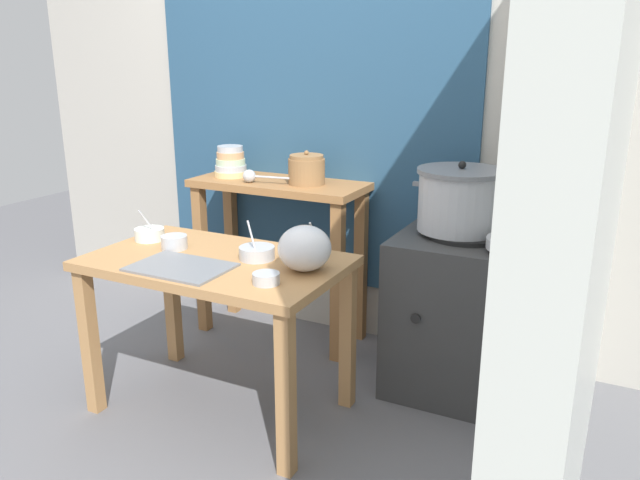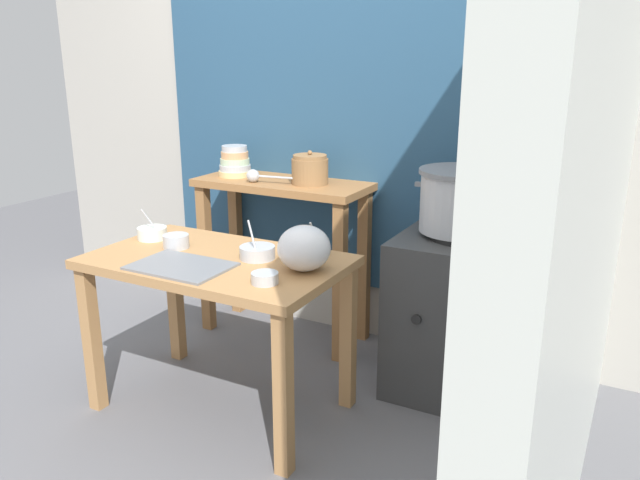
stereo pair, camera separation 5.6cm
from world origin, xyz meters
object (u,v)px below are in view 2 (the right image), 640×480
back_shelf_table (283,220)px  prep_bowl_4 (152,232)px  prep_bowl_3 (265,277)px  prep_bowl_0 (257,252)px  prep_bowl_2 (313,246)px  stove_block (462,314)px  wide_pan (522,245)px  bowl_stack_enamel (235,162)px  steamer_pot (462,200)px  plastic_bag (304,248)px  prep_bowl_1 (176,241)px  ladle (255,176)px  prep_table (218,282)px  clay_pot (310,170)px  serving_tray (181,266)px

back_shelf_table → prep_bowl_4: bearing=-111.5°
prep_bowl_3 → prep_bowl_0: bearing=128.8°
prep_bowl_4 → prep_bowl_3: bearing=-17.7°
prep_bowl_2 → prep_bowl_4: prep_bowl_2 is taller
stove_block → wide_pan: bearing=-29.9°
back_shelf_table → bowl_stack_enamel: (-0.31, 0.00, 0.30)m
steamer_pot → wide_pan: 0.37m
plastic_bag → prep_bowl_2: 0.22m
wide_pan → prep_bowl_1: 1.50m
wide_pan → bowl_stack_enamel: bearing=170.2°
steamer_pot → plastic_bag: (-0.45, -0.66, -0.11)m
plastic_bag → prep_bowl_4: (-0.86, 0.05, -0.06)m
stove_block → ladle: size_ratio=2.65×
wide_pan → prep_bowl_0: size_ratio=1.67×
back_shelf_table → ladle: 0.29m
prep_bowl_1 → prep_bowl_3: prep_bowl_1 is taller
back_shelf_table → prep_bowl_1: bearing=-96.6°
prep_bowl_2 → prep_bowl_4: (-0.79, -0.15, -0.01)m
plastic_bag → wide_pan: size_ratio=0.78×
plastic_bag → prep_bowl_0: 0.26m
ladle → prep_bowl_1: 0.70m
back_shelf_table → stove_block: bearing=-7.0°
stove_block → steamer_pot: (-0.04, 0.02, 0.54)m
prep_table → plastic_bag: (0.41, 0.04, 0.20)m
back_shelf_table → clay_pot: clay_pot is taller
back_shelf_table → serving_tray: 0.99m
prep_bowl_2 → prep_bowl_4: bearing=-169.4°
plastic_bag → prep_table: bearing=-174.5°
serving_tray → prep_bowl_4: size_ratio=2.60×
prep_bowl_1 → prep_bowl_3: 0.63m
clay_pot → prep_bowl_3: (0.34, -0.97, -0.23)m
ladle → prep_bowl_3: bearing=-54.6°
ladle → clay_pot: bearing=19.8°
ladle → prep_bowl_0: size_ratio=1.76×
steamer_pot → serving_tray: steamer_pot is taller
bowl_stack_enamel → prep_bowl_2: size_ratio=1.18×
back_shelf_table → serving_tray: (0.11, -0.98, 0.05)m
prep_bowl_4 → stove_block: bearing=23.6°
clay_pot → ladle: size_ratio=0.66×
wide_pan → prep_bowl_0: prep_bowl_0 is taller
wide_pan → prep_bowl_2: size_ratio=1.77×
prep_bowl_2 → prep_bowl_0: bearing=-138.9°
clay_pot → prep_bowl_2: clay_pot is taller
back_shelf_table → prep_bowl_3: size_ratio=9.09×
back_shelf_table → stove_block: 1.11m
wide_pan → stove_block: bearing=150.1°
prep_bowl_4 → back_shelf_table: bearing=68.5°
prep_bowl_0 → prep_bowl_1: bearing=-174.0°
steamer_pot → bowl_stack_enamel: steamer_pot is taller
clay_pot → bowl_stack_enamel: (-0.48, 0.00, 0.00)m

